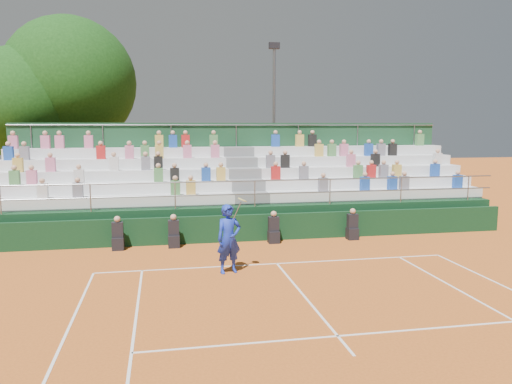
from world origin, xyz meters
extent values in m
plane|color=#C25E20|center=(0.00, 0.00, 0.00)|extent=(90.00, 90.00, 0.00)
cube|color=white|center=(0.00, 0.00, 0.01)|extent=(11.00, 0.06, 0.01)
cube|color=white|center=(0.00, -3.20, 0.01)|extent=(0.06, 6.40, 0.01)
cube|color=white|center=(0.00, -5.49, 0.01)|extent=(8.22, 0.06, 0.01)
cube|color=#0D3119|center=(0.00, 3.20, 0.50)|extent=(20.00, 0.15, 1.00)
cube|color=black|center=(-5.01, 2.75, 0.22)|extent=(0.40, 0.40, 0.44)
cube|color=black|center=(-5.01, 2.75, 0.70)|extent=(0.38, 0.25, 0.55)
sphere|color=tan|center=(-5.01, 2.75, 1.08)|extent=(0.22, 0.22, 0.22)
cube|color=black|center=(-3.10, 2.75, 0.22)|extent=(0.40, 0.40, 0.44)
cube|color=black|center=(-3.10, 2.75, 0.70)|extent=(0.38, 0.25, 0.55)
sphere|color=tan|center=(-3.10, 2.75, 1.08)|extent=(0.22, 0.22, 0.22)
cube|color=black|center=(0.52, 2.75, 0.22)|extent=(0.40, 0.40, 0.44)
cube|color=black|center=(0.52, 2.75, 0.70)|extent=(0.38, 0.25, 0.55)
sphere|color=tan|center=(0.52, 2.75, 1.08)|extent=(0.22, 0.22, 0.22)
cube|color=black|center=(3.57, 2.75, 0.22)|extent=(0.40, 0.40, 0.44)
cube|color=black|center=(3.57, 2.75, 0.70)|extent=(0.38, 0.25, 0.55)
sphere|color=tan|center=(3.57, 2.75, 1.08)|extent=(0.22, 0.22, 0.22)
cube|color=#0D3119|center=(0.00, 6.30, 0.60)|extent=(20.00, 5.20, 1.20)
cube|color=silver|center=(-5.35, 4.62, 1.41)|extent=(9.30, 0.85, 0.42)
cube|color=silver|center=(5.35, 4.62, 1.41)|extent=(9.30, 0.85, 0.42)
cube|color=slate|center=(0.00, 4.62, 1.41)|extent=(1.40, 0.85, 0.42)
cube|color=silver|center=(-5.35, 5.47, 1.83)|extent=(9.30, 0.85, 0.42)
cube|color=silver|center=(5.35, 5.47, 1.83)|extent=(9.30, 0.85, 0.42)
cube|color=slate|center=(0.00, 5.47, 1.83)|extent=(1.40, 0.85, 0.42)
cube|color=silver|center=(-5.35, 6.33, 2.25)|extent=(9.30, 0.85, 0.42)
cube|color=silver|center=(5.35, 6.33, 2.25)|extent=(9.30, 0.85, 0.42)
cube|color=slate|center=(0.00, 6.33, 2.25)|extent=(1.40, 0.85, 0.42)
cube|color=silver|center=(-5.35, 7.17, 2.67)|extent=(9.30, 0.85, 0.42)
cube|color=silver|center=(5.35, 7.17, 2.67)|extent=(9.30, 0.85, 0.42)
cube|color=slate|center=(0.00, 7.17, 2.67)|extent=(1.40, 0.85, 0.42)
cube|color=silver|center=(-5.35, 8.03, 3.09)|extent=(9.30, 0.85, 0.42)
cube|color=silver|center=(5.35, 8.03, 3.09)|extent=(9.30, 0.85, 0.42)
cube|color=slate|center=(0.00, 8.03, 3.09)|extent=(1.40, 0.85, 0.42)
cube|color=#1B4629|center=(0.00, 8.55, 2.20)|extent=(20.00, 0.12, 4.40)
cylinder|color=gray|center=(0.00, 3.75, 2.20)|extent=(20.00, 0.05, 0.05)
cylinder|color=gray|center=(0.00, 8.45, 4.30)|extent=(20.00, 0.05, 0.05)
cube|color=silver|center=(-7.76, 4.47, 1.90)|extent=(0.36, 0.24, 0.56)
cube|color=slate|center=(-6.53, 4.47, 1.90)|extent=(0.36, 0.24, 0.56)
cube|color=#4C8C4C|center=(-2.97, 4.47, 1.90)|extent=(0.36, 0.24, 0.56)
cube|color=gold|center=(-2.38, 4.47, 1.90)|extent=(0.36, 0.24, 0.56)
cube|color=#4C8C4C|center=(-8.92, 5.32, 2.32)|extent=(0.36, 0.24, 0.56)
cube|color=pink|center=(-8.31, 5.32, 2.32)|extent=(0.36, 0.24, 0.56)
cube|color=silver|center=(-6.60, 5.32, 2.32)|extent=(0.36, 0.24, 0.56)
cube|color=#4C8C4C|center=(-3.59, 5.32, 2.32)|extent=(0.36, 0.24, 0.56)
cube|color=black|center=(-2.96, 5.32, 2.32)|extent=(0.36, 0.24, 0.56)
cube|color=#1E4CB2|center=(-1.71, 5.32, 2.32)|extent=(0.36, 0.24, 0.56)
cube|color=gold|center=(-1.11, 5.32, 2.32)|extent=(0.36, 0.24, 0.56)
cube|color=gold|center=(-9.00, 6.17, 2.74)|extent=(0.36, 0.24, 0.56)
cube|color=pink|center=(-7.79, 6.17, 2.74)|extent=(0.36, 0.24, 0.56)
cube|color=silver|center=(-5.36, 6.17, 2.74)|extent=(0.36, 0.24, 0.56)
cube|color=slate|center=(-4.10, 6.17, 2.74)|extent=(0.36, 0.24, 0.56)
cube|color=black|center=(-3.59, 6.17, 2.74)|extent=(0.36, 0.24, 0.56)
cube|color=#1E4CB2|center=(-9.55, 7.02, 3.16)|extent=(0.36, 0.24, 0.56)
cube|color=slate|center=(-8.95, 7.02, 3.16)|extent=(0.36, 0.24, 0.56)
cube|color=red|center=(-5.95, 7.02, 3.16)|extent=(0.36, 0.24, 0.56)
cube|color=pink|center=(-4.79, 7.02, 3.16)|extent=(0.36, 0.24, 0.56)
cube|color=#4C8C4C|center=(-4.15, 7.02, 3.16)|extent=(0.36, 0.24, 0.56)
cube|color=gold|center=(-3.55, 7.02, 3.16)|extent=(0.36, 0.24, 0.56)
cube|color=pink|center=(-2.36, 7.02, 3.16)|extent=(0.36, 0.24, 0.56)
cube|color=pink|center=(-1.15, 7.02, 3.16)|extent=(0.36, 0.24, 0.56)
cube|color=pink|center=(-9.58, 7.88, 3.58)|extent=(0.36, 0.24, 0.56)
cube|color=pink|center=(-8.30, 7.88, 3.58)|extent=(0.36, 0.24, 0.56)
cube|color=pink|center=(-7.73, 7.88, 3.58)|extent=(0.36, 0.24, 0.56)
cube|color=pink|center=(-6.54, 7.88, 3.58)|extent=(0.36, 0.24, 0.56)
cube|color=gold|center=(-3.54, 7.88, 3.58)|extent=(0.36, 0.24, 0.56)
cube|color=#1E4CB2|center=(-2.94, 7.88, 3.58)|extent=(0.36, 0.24, 0.56)
cube|color=red|center=(-2.38, 7.88, 3.58)|extent=(0.36, 0.24, 0.56)
cube|color=#4C8C4C|center=(-1.12, 7.88, 3.58)|extent=(0.36, 0.24, 0.56)
cube|color=slate|center=(2.96, 4.47, 1.90)|extent=(0.36, 0.24, 0.56)
cube|color=#1E4CB2|center=(4.75, 4.47, 1.90)|extent=(0.36, 0.24, 0.56)
cube|color=#1E4CB2|center=(5.97, 4.47, 1.90)|extent=(0.36, 0.24, 0.56)
cube|color=slate|center=(6.50, 4.47, 1.90)|extent=(0.36, 0.24, 0.56)
cube|color=#1E4CB2|center=(8.96, 4.47, 1.90)|extent=(0.36, 0.24, 0.56)
cube|color=red|center=(1.18, 5.32, 2.32)|extent=(0.36, 0.24, 0.56)
cube|color=slate|center=(2.38, 5.32, 2.32)|extent=(0.36, 0.24, 0.56)
cube|color=#4C8C4C|center=(4.79, 5.32, 2.32)|extent=(0.36, 0.24, 0.56)
cube|color=red|center=(5.39, 5.32, 2.32)|extent=(0.36, 0.24, 0.56)
cube|color=slate|center=(5.96, 5.32, 2.32)|extent=(0.36, 0.24, 0.56)
cube|color=gold|center=(6.57, 5.32, 2.32)|extent=(0.36, 0.24, 0.56)
cube|color=#1E4CB2|center=(8.38, 5.32, 2.32)|extent=(0.36, 0.24, 0.56)
cube|color=slate|center=(1.14, 6.17, 2.74)|extent=(0.36, 0.24, 0.56)
cube|color=black|center=(1.79, 6.17, 2.74)|extent=(0.36, 0.24, 0.56)
cube|color=pink|center=(4.79, 6.17, 2.74)|extent=(0.36, 0.24, 0.56)
cube|color=black|center=(5.95, 6.17, 2.74)|extent=(0.36, 0.24, 0.56)
cube|color=silver|center=(8.98, 6.17, 2.74)|extent=(0.36, 0.24, 0.56)
cube|color=gold|center=(3.58, 7.02, 3.16)|extent=(0.36, 0.24, 0.56)
cube|color=#4C8C4C|center=(4.19, 7.02, 3.16)|extent=(0.36, 0.24, 0.56)
cube|color=pink|center=(4.77, 7.02, 3.16)|extent=(0.36, 0.24, 0.56)
cube|color=#1E4CB2|center=(5.98, 7.02, 3.16)|extent=(0.36, 0.24, 0.56)
cube|color=slate|center=(6.59, 7.02, 3.16)|extent=(0.36, 0.24, 0.56)
cube|color=black|center=(7.17, 7.02, 3.16)|extent=(0.36, 0.24, 0.56)
cube|color=#1E4CB2|center=(1.75, 7.88, 3.58)|extent=(0.36, 0.24, 0.56)
cube|color=gold|center=(2.91, 7.88, 3.58)|extent=(0.36, 0.24, 0.56)
cube|color=black|center=(3.52, 7.88, 3.58)|extent=(0.36, 0.24, 0.56)
cube|color=#4C8C4C|center=(8.99, 7.88, 3.58)|extent=(0.36, 0.24, 0.56)
imported|color=#172FB3|center=(-1.59, -0.65, 1.01)|extent=(0.83, 0.64, 2.02)
cylinder|color=gray|center=(-1.34, -0.65, 1.85)|extent=(0.26, 0.03, 0.51)
cylinder|color=#E5D866|center=(-1.19, -0.65, 2.15)|extent=(0.26, 0.28, 0.14)
cylinder|color=#332112|center=(-10.08, 12.07, 1.55)|extent=(0.50, 0.50, 3.10)
sphere|color=#11370F|center=(-10.08, 12.07, 5.37)|extent=(5.67, 5.67, 5.67)
cylinder|color=#332112|center=(-8.05, 12.99, 1.88)|extent=(0.50, 0.50, 3.76)
sphere|color=#11370F|center=(-8.05, 12.99, 6.47)|extent=(6.77, 6.77, 6.77)
cylinder|color=gray|center=(2.91, 13.36, 4.27)|extent=(0.16, 0.16, 8.54)
cube|color=black|center=(2.91, 13.36, 8.71)|extent=(0.60, 0.25, 0.35)
camera|label=1|loc=(-3.46, -14.73, 4.29)|focal=35.00mm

